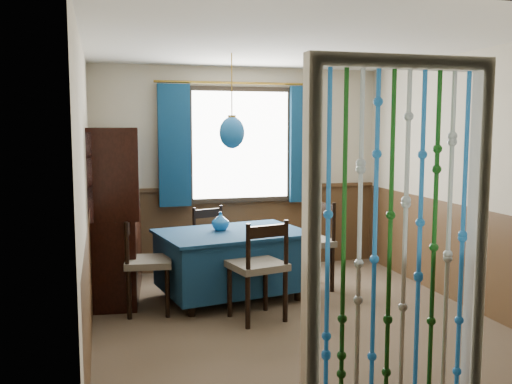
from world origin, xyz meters
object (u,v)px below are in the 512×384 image
object	(u,v)px
vase_table	(220,222)
bowl_shelf	(120,182)
sideboard	(115,238)
pendant_lamp	(232,132)
dining_table	(233,259)
chair_right	(312,242)
chair_far	(214,243)
vase_sideboard	(119,200)
chair_left	(145,263)
chair_near	(259,267)

from	to	relation	value
vase_table	bowl_shelf	bearing A→B (deg)	174.86
sideboard	pendant_lamp	distance (m)	1.67
dining_table	chair_right	distance (m)	0.94
chair_far	vase_sideboard	xyz separation A→B (m)	(-1.03, 0.06, 0.52)
chair_left	vase_sideboard	world-z (taller)	vase_sideboard
dining_table	vase_table	distance (m)	0.41
dining_table	chair_left	world-z (taller)	chair_left
chair_far	chair_right	distance (m)	1.11
vase_sideboard	chair_right	bearing A→B (deg)	-15.29
sideboard	vase_table	bearing A→B (deg)	-12.93
chair_far	chair_left	size ratio (longest dim) A/B	0.94
chair_far	chair_left	bearing A→B (deg)	28.34
chair_near	chair_right	size ratio (longest dim) A/B	0.97
pendant_lamp	vase_sideboard	bearing A→B (deg)	147.58
chair_near	vase_table	xyz separation A→B (m)	(-0.18, 0.83, 0.29)
vase_table	bowl_shelf	world-z (taller)	bowl_shelf
chair_left	bowl_shelf	distance (m)	0.87
chair_far	vase_sideboard	bearing A→B (deg)	-20.68
vase_table	dining_table	bearing A→B (deg)	-47.13
chair_left	pendant_lamp	distance (m)	1.54
chair_far	chair_left	xyz separation A→B (m)	(-0.83, -0.85, 0.03)
sideboard	vase_sideboard	bearing A→B (deg)	81.10
sideboard	vase_sideboard	size ratio (longest dim) A/B	8.84
chair_left	vase_table	xyz separation A→B (m)	(0.80, 0.32, 0.31)
chair_left	chair_right	world-z (taller)	chair_right
bowl_shelf	chair_far	bearing A→B (deg)	23.06
chair_near	chair_far	distance (m)	1.37
chair_far	chair_right	size ratio (longest dim) A/B	0.89
sideboard	bowl_shelf	size ratio (longest dim) A/B	9.45
pendant_lamp	vase_table	distance (m)	0.94
sideboard	vase_sideboard	xyz separation A→B (m)	(0.06, 0.23, 0.37)
chair_near	sideboard	bearing A→B (deg)	122.98
dining_table	chair_right	xyz separation A→B (m)	(0.92, 0.15, 0.10)
chair_near	chair_far	xyz separation A→B (m)	(-0.15, 1.36, -0.04)
chair_near	pendant_lamp	bearing A→B (deg)	83.18
pendant_lamp	bowl_shelf	distance (m)	1.22
chair_near	chair_right	bearing A→B (deg)	32.40
chair_far	vase_table	distance (m)	0.63
chair_near	vase_sideboard	bearing A→B (deg)	116.59
dining_table	pendant_lamp	world-z (taller)	pendant_lamp
dining_table	sideboard	size ratio (longest dim) A/B	0.92
chair_near	pendant_lamp	distance (m)	1.42
sideboard	bowl_shelf	bearing A→B (deg)	-71.60
dining_table	bowl_shelf	distance (m)	1.39
dining_table	sideboard	world-z (taller)	sideboard
chair_far	vase_sideboard	size ratio (longest dim) A/B	4.32
chair_right	bowl_shelf	distance (m)	2.15
chair_right	vase_table	world-z (taller)	chair_right
chair_left	sideboard	world-z (taller)	sideboard
chair_near	vase_table	size ratio (longest dim) A/B	5.40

